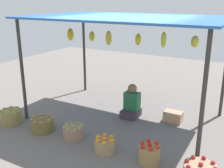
{
  "coord_description": "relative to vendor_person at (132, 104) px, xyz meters",
  "views": [
    {
      "loc": [
        2.58,
        -5.13,
        2.6
      ],
      "look_at": [
        0.0,
        -0.58,
        0.95
      ],
      "focal_mm": 43.67,
      "sensor_mm": 36.0,
      "label": 1
    }
  ],
  "objects": [
    {
      "name": "basket_oranges",
      "position": [
        0.24,
        -1.59,
        -0.17
      ],
      "size": [
        0.37,
        0.37,
        0.29
      ],
      "color": "tan",
      "rests_on": "ground"
    },
    {
      "name": "wooden_crate_near_vendor",
      "position": [
        0.91,
        0.21,
        -0.18
      ],
      "size": [
        0.39,
        0.26,
        0.23
      ],
      "primitive_type": "cube",
      "color": "tan",
      "rests_on": "ground"
    },
    {
      "name": "basket_red_tomatoes",
      "position": [
        1.05,
        -1.51,
        -0.14
      ],
      "size": [
        0.36,
        0.36,
        0.36
      ],
      "color": "#9D7D4B",
      "rests_on": "ground"
    },
    {
      "name": "basket_green_chilies",
      "position": [
        -2.13,
        -1.6,
        -0.15
      ],
      "size": [
        0.44,
        0.44,
        0.33
      ],
      "color": "olive",
      "rests_on": "ground"
    },
    {
      "name": "basket_potatoes",
      "position": [
        -1.29,
        -1.52,
        -0.17
      ],
      "size": [
        0.47,
        0.47,
        0.31
      ],
      "color": "brown",
      "rests_on": "ground"
    },
    {
      "name": "vendor_person",
      "position": [
        0.0,
        0.0,
        0.0
      ],
      "size": [
        0.36,
        0.44,
        0.78
      ],
      "color": "#3F323E",
      "rests_on": "ground"
    },
    {
      "name": "basket_limes",
      "position": [
        -0.53,
        -1.49,
        -0.17
      ],
      "size": [
        0.38,
        0.38,
        0.29
      ],
      "color": "#9A755D",
      "rests_on": "ground"
    },
    {
      "name": "ground_plane",
      "position": [
        -0.13,
        -0.1,
        -0.3
      ],
      "size": [
        14.0,
        14.0,
        0.0
      ],
      "primitive_type": "plane",
      "color": "slate"
    },
    {
      "name": "market_stall_structure",
      "position": [
        -0.13,
        -0.1,
        1.81
      ],
      "size": [
        4.09,
        2.61,
        2.25
      ],
      "color": "#38332D",
      "rests_on": "ground"
    }
  ]
}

